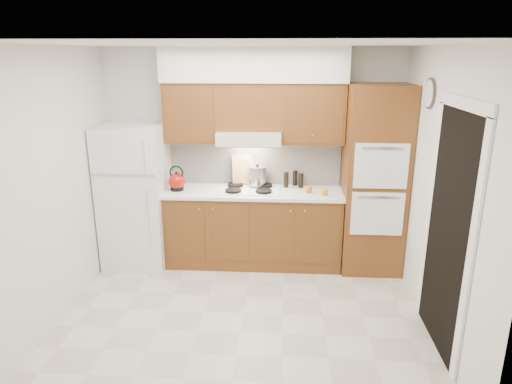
# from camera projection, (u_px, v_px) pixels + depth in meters

# --- Properties ---
(floor) EXTENTS (3.60, 3.60, 0.00)m
(floor) POSITION_uv_depth(u_px,v_px,m) (243.00, 313.00, 4.62)
(floor) COLOR beige
(floor) RESTS_ON ground
(ceiling) EXTENTS (3.60, 3.60, 0.00)m
(ceiling) POSITION_uv_depth(u_px,v_px,m) (240.00, 44.00, 3.86)
(ceiling) COLOR white
(ceiling) RESTS_ON wall_back
(wall_back) EXTENTS (3.60, 0.02, 2.60)m
(wall_back) POSITION_uv_depth(u_px,v_px,m) (253.00, 156.00, 5.67)
(wall_back) COLOR silver
(wall_back) RESTS_ON floor
(wall_left) EXTENTS (0.02, 3.00, 2.60)m
(wall_left) POSITION_uv_depth(u_px,v_px,m) (54.00, 187.00, 4.35)
(wall_left) COLOR silver
(wall_left) RESTS_ON floor
(wall_right) EXTENTS (0.02, 3.00, 2.60)m
(wall_right) POSITION_uv_depth(u_px,v_px,m) (439.00, 194.00, 4.13)
(wall_right) COLOR silver
(wall_right) RESTS_ON floor
(fridge) EXTENTS (0.75, 0.72, 1.72)m
(fridge) POSITION_uv_depth(u_px,v_px,m) (136.00, 196.00, 5.54)
(fridge) COLOR white
(fridge) RESTS_ON floor
(base_cabinets) EXTENTS (2.11, 0.60, 0.90)m
(base_cabinets) POSITION_uv_depth(u_px,v_px,m) (253.00, 228.00, 5.63)
(base_cabinets) COLOR brown
(base_cabinets) RESTS_ON floor
(countertop) EXTENTS (2.13, 0.62, 0.04)m
(countertop) POSITION_uv_depth(u_px,v_px,m) (253.00, 192.00, 5.48)
(countertop) COLOR white
(countertop) RESTS_ON base_cabinets
(backsplash) EXTENTS (2.11, 0.03, 0.56)m
(backsplash) POSITION_uv_depth(u_px,v_px,m) (255.00, 162.00, 5.68)
(backsplash) COLOR white
(backsplash) RESTS_ON countertop
(oven_cabinet) EXTENTS (0.70, 0.65, 2.20)m
(oven_cabinet) POSITION_uv_depth(u_px,v_px,m) (374.00, 180.00, 5.33)
(oven_cabinet) COLOR brown
(oven_cabinet) RESTS_ON floor
(upper_cab_left) EXTENTS (0.63, 0.33, 0.70)m
(upper_cab_left) POSITION_uv_depth(u_px,v_px,m) (192.00, 112.00, 5.39)
(upper_cab_left) COLOR brown
(upper_cab_left) RESTS_ON wall_back
(upper_cab_right) EXTENTS (0.73, 0.33, 0.70)m
(upper_cab_right) POSITION_uv_depth(u_px,v_px,m) (313.00, 113.00, 5.31)
(upper_cab_right) COLOR brown
(upper_cab_right) RESTS_ON wall_back
(range_hood) EXTENTS (0.75, 0.45, 0.15)m
(range_hood) POSITION_uv_depth(u_px,v_px,m) (249.00, 137.00, 5.38)
(range_hood) COLOR silver
(range_hood) RESTS_ON wall_back
(upper_cab_over_hood) EXTENTS (0.75, 0.33, 0.55)m
(upper_cab_over_hood) POSITION_uv_depth(u_px,v_px,m) (250.00, 106.00, 5.33)
(upper_cab_over_hood) COLOR brown
(upper_cab_over_hood) RESTS_ON range_hood
(soffit) EXTENTS (2.13, 0.36, 0.40)m
(soffit) POSITION_uv_depth(u_px,v_px,m) (254.00, 64.00, 5.17)
(soffit) COLOR silver
(soffit) RESTS_ON wall_back
(cooktop) EXTENTS (0.74, 0.50, 0.01)m
(cooktop) POSITION_uv_depth(u_px,v_px,m) (249.00, 190.00, 5.50)
(cooktop) COLOR white
(cooktop) RESTS_ON countertop
(doorway) EXTENTS (0.02, 0.90, 2.10)m
(doorway) POSITION_uv_depth(u_px,v_px,m) (448.00, 234.00, 3.87)
(doorway) COLOR black
(doorway) RESTS_ON floor
(wall_clock) EXTENTS (0.02, 0.30, 0.30)m
(wall_clock) POSITION_uv_depth(u_px,v_px,m) (430.00, 93.00, 4.41)
(wall_clock) COLOR #3F3833
(wall_clock) RESTS_ON wall_right
(kettle) EXTENTS (0.22, 0.22, 0.20)m
(kettle) POSITION_uv_depth(u_px,v_px,m) (177.00, 181.00, 5.46)
(kettle) COLOR maroon
(kettle) RESTS_ON countertop
(cutting_board) EXTENTS (0.29, 0.16, 0.37)m
(cutting_board) POSITION_uv_depth(u_px,v_px,m) (243.00, 170.00, 5.65)
(cutting_board) COLOR #DBB770
(cutting_board) RESTS_ON countertop
(stock_pot) EXTENTS (0.26, 0.26, 0.22)m
(stock_pot) POSITION_uv_depth(u_px,v_px,m) (257.00, 176.00, 5.59)
(stock_pot) COLOR #B0B0B4
(stock_pot) RESTS_ON cooktop
(condiment_a) EXTENTS (0.06, 0.06, 0.19)m
(condiment_a) POSITION_uv_depth(u_px,v_px,m) (295.00, 178.00, 5.67)
(condiment_a) COLOR black
(condiment_a) RESTS_ON countertop
(condiment_b) EXTENTS (0.08, 0.08, 0.19)m
(condiment_b) POSITION_uv_depth(u_px,v_px,m) (286.00, 180.00, 5.59)
(condiment_b) COLOR black
(condiment_b) RESTS_ON countertop
(condiment_c) EXTENTS (0.08, 0.08, 0.18)m
(condiment_c) POSITION_uv_depth(u_px,v_px,m) (301.00, 181.00, 5.58)
(condiment_c) COLOR black
(condiment_c) RESTS_ON countertop
(orange_near) EXTENTS (0.10, 0.10, 0.08)m
(orange_near) POSITION_uv_depth(u_px,v_px,m) (324.00, 192.00, 5.30)
(orange_near) COLOR #FF9E0D
(orange_near) RESTS_ON countertop
(orange_far) EXTENTS (0.10, 0.10, 0.09)m
(orange_far) POSITION_uv_depth(u_px,v_px,m) (308.00, 189.00, 5.39)
(orange_far) COLOR orange
(orange_far) RESTS_ON countertop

